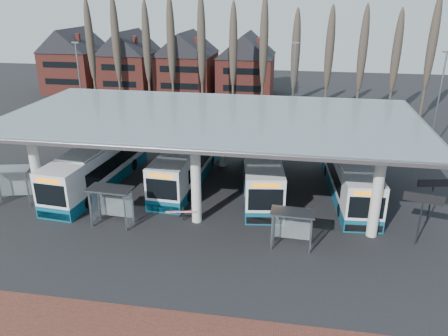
% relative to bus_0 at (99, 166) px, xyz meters
% --- Properties ---
extents(ground, '(140.00, 140.00, 0.00)m').
position_rel_bus_0_xyz_m(ground, '(9.53, -7.42, -1.71)').
color(ground, black).
rests_on(ground, ground).
extents(station_canopy, '(32.00, 16.00, 6.34)m').
position_rel_bus_0_xyz_m(station_canopy, '(9.53, 0.58, 3.97)').
color(station_canopy, silver).
rests_on(station_canopy, ground).
extents(poplar_row, '(45.10, 1.10, 14.50)m').
position_rel_bus_0_xyz_m(poplar_row, '(9.53, 25.58, 7.06)').
color(poplar_row, '#473D33').
rests_on(poplar_row, ground).
extents(townhouse_row, '(36.80, 10.30, 12.25)m').
position_rel_bus_0_xyz_m(townhouse_row, '(-6.22, 36.58, 4.22)').
color(townhouse_row, maroon).
rests_on(townhouse_row, ground).
extents(lamp_post_a, '(0.80, 0.16, 10.17)m').
position_rel_bus_0_xyz_m(lamp_post_a, '(-8.47, 14.58, 3.62)').
color(lamp_post_a, slate).
rests_on(lamp_post_a, ground).
extents(lamp_post_b, '(0.80, 0.16, 10.17)m').
position_rel_bus_0_xyz_m(lamp_post_b, '(15.53, 18.58, 3.62)').
color(lamp_post_b, slate).
rests_on(lamp_post_b, ground).
extents(lamp_post_c, '(0.80, 0.16, 10.17)m').
position_rel_bus_0_xyz_m(lamp_post_c, '(29.53, 12.58, 3.62)').
color(lamp_post_c, slate).
rests_on(lamp_post_c, ground).
extents(bus_0, '(3.93, 13.28, 3.64)m').
position_rel_bus_0_xyz_m(bus_0, '(0.00, 0.00, 0.00)').
color(bus_0, white).
rests_on(bus_0, ground).
extents(bus_1, '(3.34, 12.73, 3.50)m').
position_rel_bus_0_xyz_m(bus_1, '(7.11, 2.16, -0.06)').
color(bus_1, white).
rests_on(bus_1, ground).
extents(bus_2, '(4.56, 13.15, 3.58)m').
position_rel_bus_0_xyz_m(bus_2, '(13.43, 1.69, -0.03)').
color(bus_2, white).
rests_on(bus_2, ground).
extents(bus_3, '(3.65, 12.68, 3.47)m').
position_rel_bus_0_xyz_m(bus_3, '(20.53, 1.57, -0.08)').
color(bus_3, white).
rests_on(bus_3, ground).
extents(shelter_0, '(3.40, 2.27, 2.89)m').
position_rel_bus_0_xyz_m(shelter_0, '(-5.07, -4.28, 0.39)').
color(shelter_0, gray).
rests_on(shelter_0, ground).
extents(shelter_1, '(3.11, 1.70, 2.81)m').
position_rel_bus_0_xyz_m(shelter_1, '(3.84, -6.25, 0.33)').
color(shelter_1, gray).
rests_on(shelter_1, ground).
extents(shelter_2, '(2.82, 1.53, 2.55)m').
position_rel_bus_0_xyz_m(shelter_2, '(16.23, -7.16, 0.14)').
color(shelter_2, gray).
rests_on(shelter_2, ground).
extents(info_sign_0, '(2.36, 0.75, 3.58)m').
position_rel_bus_0_xyz_m(info_sign_0, '(24.22, -5.56, 1.29)').
color(info_sign_0, black).
rests_on(info_sign_0, ground).
extents(info_sign_1, '(2.25, 0.61, 3.38)m').
position_rel_bus_0_xyz_m(info_sign_1, '(25.65, -2.47, 1.13)').
color(info_sign_1, black).
rests_on(info_sign_1, ground).
extents(barrier, '(2.13, 0.80, 1.08)m').
position_rel_bus_0_xyz_m(barrier, '(8.54, -5.37, -0.88)').
color(barrier, black).
rests_on(barrier, ground).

